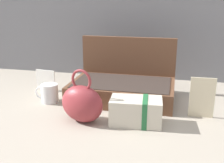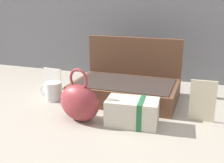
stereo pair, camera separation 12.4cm
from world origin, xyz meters
The scene contains 7 objects.
ground_plane centered at (0.00, 0.00, 0.00)m, with size 6.00×6.00×0.00m, color #9E9384.
open_suitcase centered at (0.04, 0.15, 0.07)m, with size 0.51×0.34×0.30m.
teal_pouch_handbag centered at (-0.07, -0.17, 0.08)m, with size 0.21×0.15×0.23m.
cream_toiletry_bag centered at (0.15, -0.14, 0.05)m, with size 0.22×0.14×0.11m.
coffee_mug centered at (-0.31, 0.01, 0.05)m, with size 0.12×0.08×0.09m.
info_card_left centered at (0.41, -0.01, 0.09)m, with size 0.11×0.01×0.18m, color beige.
poster_card_right centered at (-0.40, 0.17, 0.06)m, with size 0.12×0.01×0.12m, color white.
Camera 2 is at (0.41, -1.14, 0.50)m, focal length 44.32 mm.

